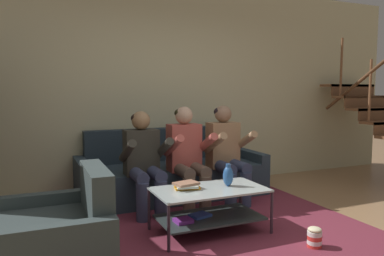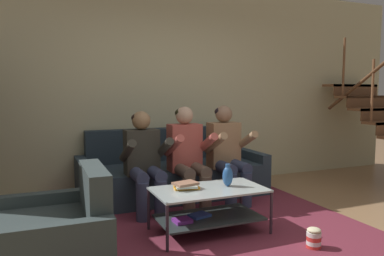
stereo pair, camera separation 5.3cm
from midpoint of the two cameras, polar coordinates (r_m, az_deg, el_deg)
The scene contains 12 objects.
ground at distance 3.39m, azimuth 9.10°, elevation -18.25°, with size 16.80×16.80×0.00m, color #A07751.
back_partition at distance 5.35m, azimuth -4.78°, elevation 6.49°, with size 8.40×0.12×2.90m, color beige.
couch at distance 4.97m, azimuth -2.80°, elevation -7.03°, with size 2.38×0.96×0.86m.
person_seated_left at distance 4.21m, azimuth -6.92°, elevation -4.59°, with size 0.50×0.58×1.14m.
person_seated_middle at distance 4.39m, azimuth -0.29°, elevation -3.87°, with size 0.50×0.58×1.19m.
person_seated_right at distance 4.61m, azimuth 5.77°, elevation -3.41°, with size 0.50×0.58×1.19m.
coffee_table at distance 3.68m, azimuth 2.85°, elevation -11.45°, with size 1.07×0.59×0.43m.
area_rug at distance 4.29m, azimuth 0.33°, elevation -12.91°, with size 3.03×3.34×0.01m.
vase at distance 3.73m, azimuth 5.86°, elevation -7.26°, with size 0.10×0.10×0.22m.
book_stack at distance 3.63m, azimuth -0.51°, elevation -8.75°, with size 0.27×0.22×0.06m.
armchair at distance 3.12m, azimuth -19.73°, elevation -15.47°, with size 0.85×0.95×0.78m.
popcorn_tub at distance 3.56m, azimuth 18.48°, elevation -15.63°, with size 0.13×0.13×0.19m.
Camera 2 is at (-1.63, -2.63, 1.37)m, focal length 35.00 mm.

